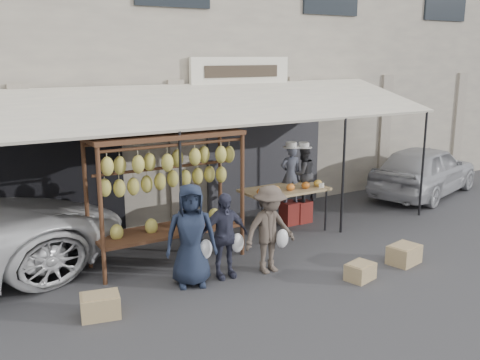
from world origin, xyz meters
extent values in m
plane|color=#2D2D30|center=(0.00, 0.00, 0.00)|extent=(90.00, 90.00, 0.00)
cube|color=#ADA48E|center=(0.00, 6.50, 3.50)|extent=(24.00, 6.00, 7.00)
cube|color=#232328|center=(2.20, 3.46, 1.25)|extent=(3.00, 0.10, 2.50)
cube|color=black|center=(-2.50, 3.46, 1.25)|extent=(2.60, 0.10, 2.50)
cube|color=silver|center=(1.50, 3.40, 3.15)|extent=(2.40, 0.10, 0.60)
cube|color=beige|center=(0.00, 2.30, 2.60)|extent=(10.00, 2.34, 0.63)
cylinder|color=black|center=(-1.00, 1.15, 1.15)|extent=(0.05, 0.05, 2.30)
cylinder|color=black|center=(2.50, 1.15, 1.15)|extent=(0.05, 0.05, 2.30)
cylinder|color=black|center=(4.80, 1.15, 1.15)|extent=(0.05, 0.05, 2.30)
cylinder|color=#4F2D1B|center=(-2.34, 1.13, 1.10)|extent=(0.07, 0.07, 2.20)
cylinder|color=#4F2D1B|center=(0.16, 1.13, 1.10)|extent=(0.07, 0.07, 2.20)
cylinder|color=#4F2D1B|center=(-2.34, 1.93, 1.10)|extent=(0.07, 0.07, 2.20)
cylinder|color=#4F2D1B|center=(0.16, 1.93, 1.10)|extent=(0.07, 0.07, 2.20)
cube|color=#4F2D1B|center=(-1.09, 1.53, 2.20)|extent=(2.60, 0.90, 0.07)
cylinder|color=#4F2D1B|center=(-1.09, 1.18, 2.08)|extent=(2.50, 0.05, 0.05)
cylinder|color=#4F2D1B|center=(-1.09, 1.88, 2.08)|extent=(2.50, 0.05, 0.05)
cylinder|color=#4F2D1B|center=(-1.09, 1.53, 1.65)|extent=(2.50, 0.05, 0.05)
cube|color=#4F2D1B|center=(-1.09, 1.53, 0.55)|extent=(2.50, 0.80, 0.05)
ellipsoid|color=gold|center=(-2.19, 1.18, 1.85)|extent=(0.20, 0.18, 0.30)
ellipsoid|color=gold|center=(-1.94, 1.33, 1.81)|extent=(0.20, 0.18, 0.30)
ellipsoid|color=gold|center=(-1.70, 1.18, 1.83)|extent=(0.20, 0.18, 0.30)
ellipsoid|color=gold|center=(-1.46, 1.33, 1.82)|extent=(0.20, 0.18, 0.30)
ellipsoid|color=gold|center=(-1.21, 1.18, 1.81)|extent=(0.20, 0.18, 0.30)
ellipsoid|color=gold|center=(-0.97, 1.33, 1.83)|extent=(0.20, 0.18, 0.30)
ellipsoid|color=gold|center=(-0.72, 1.18, 1.85)|extent=(0.20, 0.18, 0.30)
ellipsoid|color=gold|center=(-0.48, 1.33, 1.84)|extent=(0.20, 0.18, 0.30)
ellipsoid|color=gold|center=(-0.23, 1.18, 1.85)|extent=(0.20, 0.18, 0.30)
ellipsoid|color=gold|center=(0.01, 1.33, 1.80)|extent=(0.20, 0.18, 0.30)
ellipsoid|color=gold|center=(-2.14, 1.53, 1.44)|extent=(0.20, 0.18, 0.30)
ellipsoid|color=gold|center=(-1.91, 1.53, 1.40)|extent=(0.20, 0.18, 0.30)
ellipsoid|color=gold|center=(-1.67, 1.53, 1.40)|extent=(0.20, 0.18, 0.30)
ellipsoid|color=gold|center=(-1.44, 1.53, 1.41)|extent=(0.20, 0.18, 0.30)
ellipsoid|color=gold|center=(-1.21, 1.53, 1.43)|extent=(0.20, 0.18, 0.30)
ellipsoid|color=gold|center=(-0.97, 1.53, 1.45)|extent=(0.20, 0.18, 0.30)
ellipsoid|color=gold|center=(-0.74, 1.53, 1.43)|extent=(0.20, 0.18, 0.30)
ellipsoid|color=gold|center=(-0.51, 1.53, 1.44)|extent=(0.20, 0.18, 0.30)
ellipsoid|color=gold|center=(-0.27, 1.53, 1.45)|extent=(0.20, 0.18, 0.30)
ellipsoid|color=gold|center=(-0.04, 1.53, 1.41)|extent=(0.20, 0.18, 0.30)
cube|color=#9E845D|center=(1.54, 1.78, 0.88)|extent=(1.70, 0.90, 0.05)
cylinder|color=black|center=(0.77, 1.41, 0.42)|extent=(0.04, 0.04, 0.85)
cylinder|color=black|center=(2.31, 1.41, 0.42)|extent=(0.04, 0.04, 0.85)
cylinder|color=black|center=(0.77, 2.15, 0.42)|extent=(0.04, 0.04, 0.85)
cylinder|color=black|center=(2.31, 2.15, 0.42)|extent=(0.04, 0.04, 0.85)
ellipsoid|color=#B25919|center=(0.84, 1.57, 0.97)|extent=(0.18, 0.14, 0.14)
ellipsoid|color=orange|center=(1.19, 1.59, 0.97)|extent=(0.18, 0.14, 0.14)
ellipsoid|color=orange|center=(1.54, 1.58, 0.97)|extent=(0.18, 0.14, 0.14)
ellipsoid|color=#B25919|center=(1.88, 1.55, 0.97)|extent=(0.18, 0.14, 0.14)
ellipsoid|color=gold|center=(2.21, 1.57, 0.97)|extent=(0.18, 0.14, 0.14)
imported|color=#464B5B|center=(1.95, 2.14, 1.08)|extent=(0.50, 0.40, 1.20)
imported|color=#313135|center=(2.26, 2.11, 1.06)|extent=(0.59, 0.47, 1.18)
imported|color=#1A2236|center=(-1.18, 0.43, 0.80)|extent=(0.91, 0.75, 1.60)
imported|color=#313347|center=(-0.61, 0.43, 0.70)|extent=(0.84, 0.42, 1.39)
imported|color=#4D4239|center=(0.13, 0.23, 0.73)|extent=(0.95, 0.56, 1.46)
cube|color=maroon|center=(1.95, 2.14, 0.24)|extent=(0.35, 0.35, 0.48)
cube|color=maroon|center=(2.26, 2.11, 0.23)|extent=(0.37, 0.37, 0.46)
cube|color=tan|center=(1.19, -0.79, 0.13)|extent=(0.51, 0.43, 0.27)
cube|color=tan|center=(2.31, -0.66, 0.16)|extent=(0.60, 0.50, 0.32)
cube|color=tan|center=(-2.71, 0.13, 0.15)|extent=(0.59, 0.49, 0.31)
imported|color=#B0B1B6|center=(6.33, 2.35, 0.65)|extent=(4.10, 2.60, 1.30)
camera|label=1|loc=(-4.54, -6.58, 3.47)|focal=40.00mm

